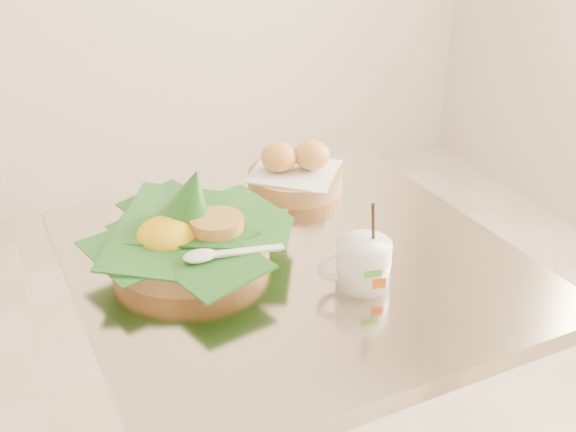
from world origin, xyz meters
name	(u,v)px	position (x,y,z in m)	size (l,w,h in m)	color
cafe_table	(295,363)	(0.21, -0.06, 0.53)	(0.74, 0.74, 0.75)	gray
rice_basket	(189,232)	(0.05, 0.02, 0.79)	(0.33, 0.33, 0.17)	tan
bread_basket	(295,173)	(0.31, 0.18, 0.78)	(0.22, 0.22, 0.10)	tan
coffee_mug	(362,262)	(0.27, -0.17, 0.79)	(0.12, 0.09, 0.14)	white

